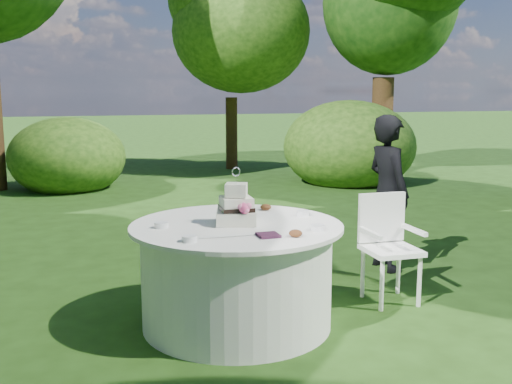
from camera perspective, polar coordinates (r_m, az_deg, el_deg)
ground at (r=4.61m, az=-1.82°, el=-12.44°), size 80.00×80.00×0.00m
napkins at (r=4.01m, az=1.17°, el=-4.13°), size 0.14×0.14×0.02m
feather_plume at (r=4.02m, az=-2.37°, el=-4.14°), size 0.48×0.07×0.01m
guest at (r=5.94m, az=12.45°, el=-0.08°), size 0.40×0.58×1.51m
table at (r=4.48m, az=-1.84°, el=-7.83°), size 1.56×1.56×0.77m
cake at (r=4.37m, az=-1.87°, el=-1.58°), size 0.35×0.35×0.42m
chair at (r=5.10m, az=12.39°, el=-4.39°), size 0.44×0.43×0.89m
votives at (r=4.24m, az=-1.04°, el=-3.21°), size 1.22×0.63×0.04m
petal_cups at (r=4.44m, az=2.22°, el=-2.57°), size 0.19×1.01×0.05m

